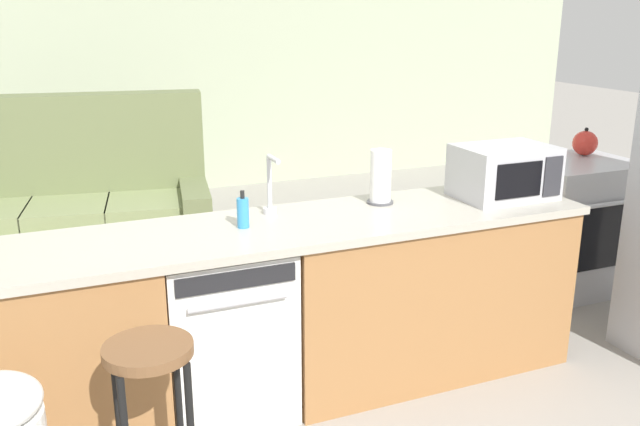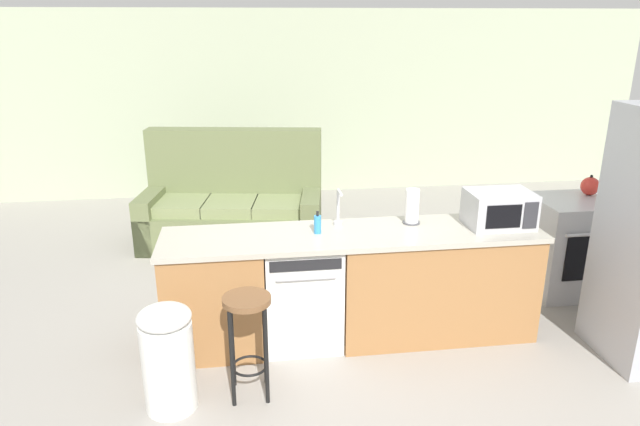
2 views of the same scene
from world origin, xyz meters
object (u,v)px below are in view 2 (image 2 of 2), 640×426
Objects in this scene: stove_range at (573,246)px; trash_bin at (168,357)px; paper_towel_roll at (412,207)px; soap_bottle at (318,224)px; microwave at (499,209)px; dishwasher at (302,292)px; couch at (234,208)px; bar_stool at (248,325)px; kettle at (590,186)px.

stove_range reaches higher than trash_bin.
paper_towel_roll is 0.79m from soap_bottle.
stove_range is 1.80× the size of microwave.
couch reaches higher than dishwasher.
dishwasher reaches higher than bar_stool.
microwave is (-1.03, -0.55, 0.59)m from stove_range.
kettle is at bearing 15.87° from paper_towel_roll.
stove_range is 4.39× the size of kettle.
dishwasher is at bearing 179.95° from microwave.
bar_stool is (-1.33, -0.80, -0.50)m from paper_towel_roll.
dishwasher is 4.10× the size of kettle.
dishwasher is at bearing -166.22° from kettle.
trash_bin is at bearing -164.00° from microwave.
couch is (-0.55, 2.28, -0.03)m from dishwasher.
couch is (-3.15, 1.73, -0.06)m from stove_range.
trash_bin is 0.35× the size of couch.
couch is at bearing 82.38° from trash_bin.
kettle is 3.73m from couch.
bar_stool is (-0.43, -0.66, 0.11)m from dishwasher.
paper_towel_roll reaches higher than bar_stool.
paper_towel_roll is 1.38× the size of kettle.
couch reaches higher than soap_bottle.
stove_range reaches higher than bar_stool.
paper_towel_roll is at bearing 9.34° from dishwasher.
microwave is 1.38m from kettle.
microwave is 3.18m from couch.
bar_stool is (-3.20, -1.33, -0.45)m from kettle.
dishwasher is 2.34m from couch.
bar_stool is at bearing -161.83° from microwave.
microwave reaches higher than dishwasher.
bar_stool is at bearing 7.30° from trash_bin.
dishwasher is 1.14× the size of bar_stool.
stove_range is 2.58m from soap_bottle.
paper_towel_roll is at bearing -166.74° from stove_range.
paper_towel_roll is at bearing 167.23° from microwave.
dishwasher is 1.10m from paper_towel_roll.
dishwasher is 0.79m from bar_stool.
soap_bottle reaches higher than trash_bin.
paper_towel_roll is (-0.66, 0.15, -0.00)m from microwave.
kettle is 0.28× the size of trash_bin.
trash_bin is (-2.52, -0.72, -0.66)m from microwave.
couch is at bearing 92.37° from bar_stool.
couch reaches higher than kettle.
soap_bottle is 0.24× the size of bar_stool.
kettle is at bearing 13.78° from dishwasher.
kettle reaches higher than trash_bin.
microwave is at bearing -150.52° from kettle.
dishwasher is at bearing 37.23° from trash_bin.
stove_range is 3.19× the size of paper_towel_roll.
soap_bottle is at bearing -168.07° from stove_range.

